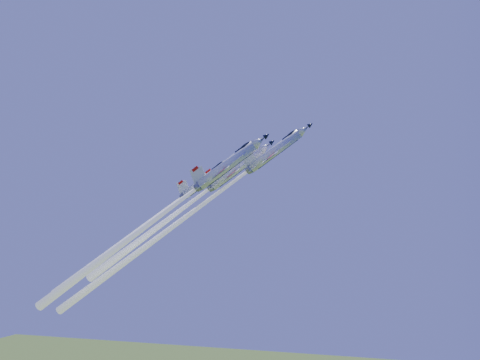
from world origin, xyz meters
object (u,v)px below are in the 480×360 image
(jet_lead, at_px, (184,218))
(jet_slot, at_px, (147,224))
(jet_right, at_px, (154,220))
(jet_left, at_px, (183,208))

(jet_lead, relative_size, jet_slot, 1.33)
(jet_lead, relative_size, jet_right, 1.11)
(jet_lead, relative_size, jet_left, 1.27)
(jet_lead, distance_m, jet_left, 5.30)
(jet_lead, bearing_deg, jet_slot, -83.46)
(jet_right, distance_m, jet_slot, 5.16)
(jet_right, xyz_separation_m, jet_slot, (-3.46, 3.78, -0.58))
(jet_left, distance_m, jet_slot, 8.78)
(jet_right, bearing_deg, jet_lead, 137.58)
(jet_left, height_order, jet_slot, jet_left)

